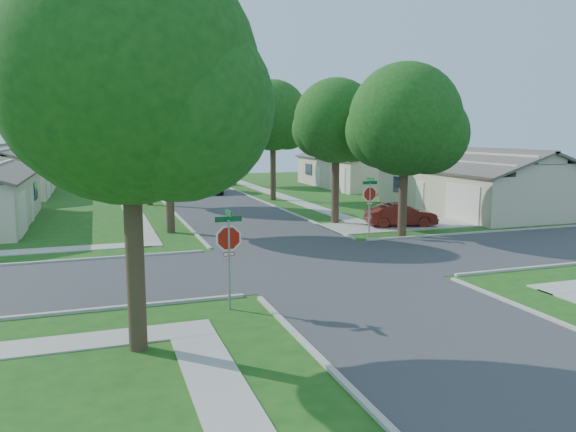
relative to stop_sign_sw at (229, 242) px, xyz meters
The scene contains 21 objects.
ground 6.95m from the stop_sign_sw, 45.00° to the left, with size 100.00×100.00×0.00m, color #194D15.
road_ns 6.95m from the stop_sign_sw, 45.00° to the left, with size 7.00×100.00×0.02m, color #333335.
sidewalk_ne 32.61m from the stop_sign_sw, 70.62° to the left, with size 1.20×40.00×0.04m, color #9E9B91.
sidewalk_nw 30.80m from the stop_sign_sw, 92.61° to the left, with size 1.20×40.00×0.04m, color #9E9B91.
driveway 17.38m from the stop_sign_sw, 43.12° to the left, with size 8.80×3.60×0.05m, color #9E9B91.
stop_sign_sw is the anchor object (origin of this frame).
stop_sign_ne 13.29m from the stop_sign_sw, 45.00° to the left, with size 1.05×0.80×2.98m.
tree_e_near 17.04m from the stop_sign_sw, 55.41° to the left, with size 4.97×4.80×8.28m.
tree_e_mid 27.71m from the stop_sign_sw, 69.80° to the left, with size 5.59×5.40×9.21m.
tree_e_far 40.04m from the stop_sign_sw, 76.27° to the left, with size 5.17×5.00×8.72m.
tree_w_near 14.30m from the stop_sign_sw, 89.77° to the left, with size 5.38×5.20×8.97m.
tree_w_mid 26.09m from the stop_sign_sw, 89.87° to the left, with size 5.80×5.60×9.56m.
tree_w_far 38.86m from the stop_sign_sw, 89.93° to the left, with size 4.76×4.60×8.04m.
tree_sw_corner 5.54m from the stop_sign_sw, 140.03° to the right, with size 6.21×6.00×9.55m.
tree_ne_corner 14.64m from the stop_sign_sw, 38.84° to the left, with size 5.80×5.60×8.66m.
house_ne_near 25.98m from the stop_sign_sw, 37.18° to the left, with size 8.42×13.60×4.23m.
house_ne_far 39.55m from the stop_sign_sw, 58.45° to the left, with size 8.42×13.60×4.23m.
house_nw_far 38.40m from the stop_sign_sw, 107.10° to the left, with size 8.42×13.60×4.23m.
car_driveway 16.98m from the stop_sign_sw, 42.70° to the left, with size 1.37×3.92×1.29m, color maroon.
car_curb_east 32.26m from the stop_sign_sw, 79.45° to the left, with size 1.49×3.71×1.27m, color black.
car_curb_west 40.99m from the stop_sign_sw, 85.10° to the left, with size 1.74×4.29×1.24m, color black.
Camera 1 is at (-8.27, -20.49, 5.21)m, focal length 35.00 mm.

